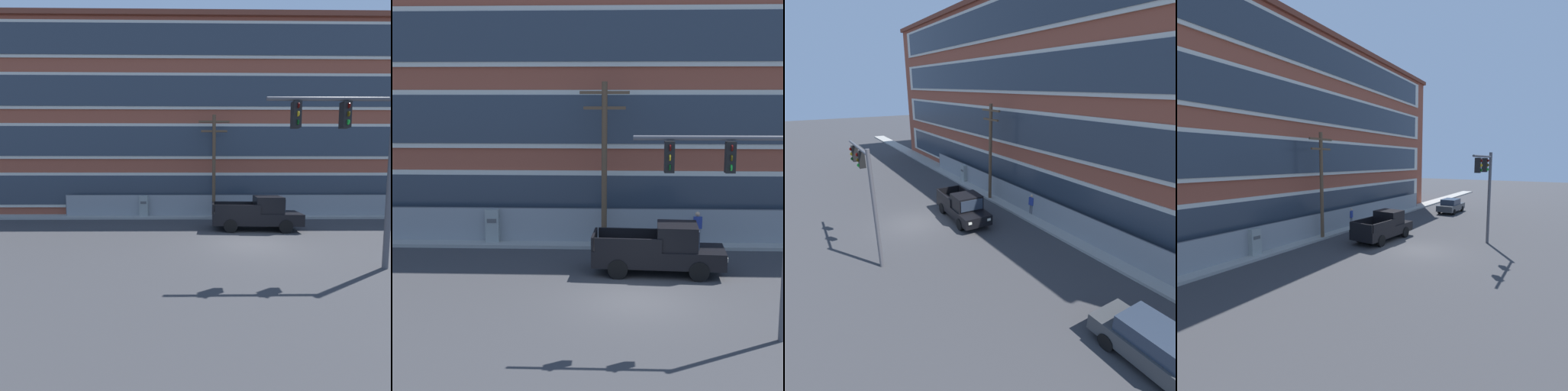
% 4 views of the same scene
% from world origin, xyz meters
% --- Properties ---
extents(ground_plane, '(160.00, 160.00, 0.00)m').
position_xyz_m(ground_plane, '(0.00, 0.00, 0.00)').
color(ground_plane, '#38383A').
extents(sidewalk_building_side, '(80.00, 1.72, 0.16)m').
position_xyz_m(sidewalk_building_side, '(0.00, 7.87, 0.08)').
color(sidewalk_building_side, '#9E9B93').
rests_on(sidewalk_building_side, ground).
extents(brick_mill_building, '(45.26, 9.05, 16.07)m').
position_xyz_m(brick_mill_building, '(-2.09, 12.96, 8.05)').
color(brick_mill_building, brown).
rests_on(brick_mill_building, ground).
extents(chain_link_fence, '(29.91, 0.06, 1.82)m').
position_xyz_m(chain_link_fence, '(2.07, 7.96, 0.93)').
color(chain_link_fence, gray).
rests_on(chain_link_fence, ground).
extents(traffic_signal_mast, '(4.62, 0.43, 6.38)m').
position_xyz_m(traffic_signal_mast, '(2.99, -3.34, 4.46)').
color(traffic_signal_mast, '#4C4C51').
rests_on(traffic_signal_mast, ground).
extents(pickup_truck_black, '(5.52, 2.34, 2.09)m').
position_xyz_m(pickup_truck_black, '(1.18, 3.35, 0.97)').
color(pickup_truck_black, black).
rests_on(pickup_truck_black, ground).
extents(utility_pole_near_corner, '(2.30, 0.26, 7.86)m').
position_xyz_m(utility_pole_near_corner, '(-1.24, 7.27, 4.35)').
color(utility_pole_near_corner, brown).
rests_on(utility_pole_near_corner, ground).
extents(electrical_cabinet, '(0.66, 0.42, 1.76)m').
position_xyz_m(electrical_cabinet, '(-6.69, 7.77, 0.88)').
color(electrical_cabinet, '#939993').
rests_on(electrical_cabinet, ground).
extents(pedestrian_near_cabinet, '(0.45, 0.34, 1.69)m').
position_xyz_m(pedestrian_near_cabinet, '(3.27, 7.98, 0.97)').
color(pedestrian_near_cabinet, '#4C4C51').
rests_on(pedestrian_near_cabinet, ground).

